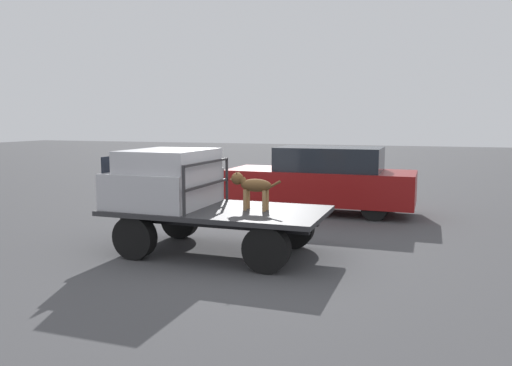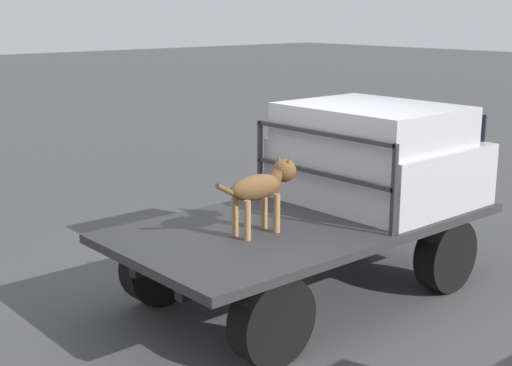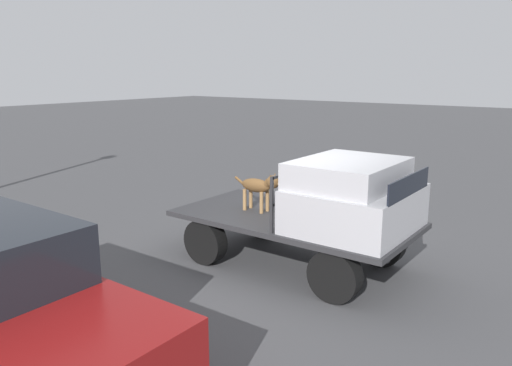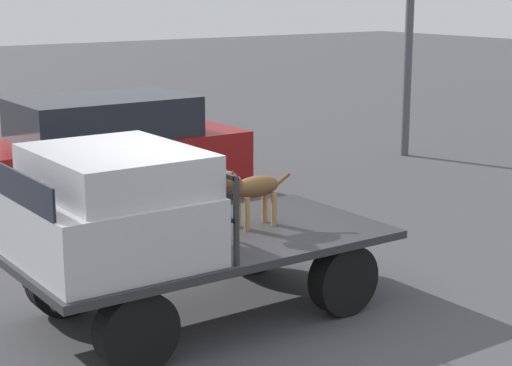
# 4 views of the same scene
# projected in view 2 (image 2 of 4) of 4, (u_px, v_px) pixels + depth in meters

# --- Properties ---
(ground_plane) EXTENTS (80.00, 80.00, 0.00)m
(ground_plane) POSITION_uv_depth(u_px,v_px,m) (305.00, 296.00, 6.90)
(ground_plane) COLOR #474749
(flatbed_truck) EXTENTS (3.71, 1.90, 0.79)m
(flatbed_truck) POSITION_uv_depth(u_px,v_px,m) (306.00, 240.00, 6.76)
(flatbed_truck) COLOR black
(flatbed_truck) RESTS_ON ground
(truck_cab) EXTENTS (1.55, 1.78, 0.99)m
(truck_cab) POSITION_uv_depth(u_px,v_px,m) (376.00, 155.00, 7.24)
(truck_cab) COLOR #B7B7BC
(truck_cab) RESTS_ON flatbed_truck
(truck_headboard) EXTENTS (0.04, 1.78, 0.81)m
(truck_headboard) POSITION_uv_depth(u_px,v_px,m) (321.00, 160.00, 6.70)
(truck_headboard) COLOR #2D2D30
(truck_headboard) RESTS_ON flatbed_truck
(dog) EXTENTS (0.92, 0.23, 0.66)m
(dog) POSITION_uv_depth(u_px,v_px,m) (264.00, 186.00, 6.19)
(dog) COLOR #9E7547
(dog) RESTS_ON flatbed_truck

